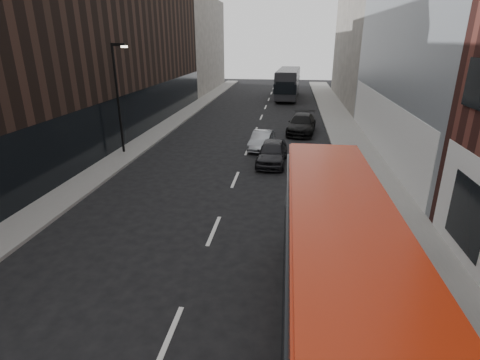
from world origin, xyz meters
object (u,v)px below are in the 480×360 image
at_px(red_bus, 335,273).
at_px(car_a, 272,152).
at_px(grey_bus, 288,83).
at_px(car_c, 302,124).
at_px(street_lamp, 118,92).
at_px(car_b, 262,140).

height_order(red_bus, car_a, red_bus).
relative_size(grey_bus, car_c, 2.21).
relative_size(street_lamp, car_b, 1.85).
relative_size(grey_bus, car_b, 3.09).
bearing_deg(street_lamp, grey_bus, 68.83).
distance_m(street_lamp, red_bus, 20.07).
bearing_deg(car_b, grey_bus, 93.43).
height_order(red_bus, grey_bus, red_bus).
bearing_deg(red_bus, street_lamp, 127.36).
bearing_deg(car_c, red_bus, -83.09).
height_order(car_b, car_c, car_c).
distance_m(street_lamp, car_b, 10.16).
distance_m(red_bus, grey_bus, 43.14).
bearing_deg(car_c, grey_bus, 100.61).
height_order(street_lamp, car_a, street_lamp).
bearing_deg(car_b, street_lamp, -157.79).
distance_m(car_a, car_b, 3.46).
bearing_deg(grey_bus, car_b, -90.52).
relative_size(street_lamp, grey_bus, 0.60).
bearing_deg(car_a, car_c, 79.66).
height_order(street_lamp, grey_bus, street_lamp).
distance_m(grey_bus, car_c, 19.75).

